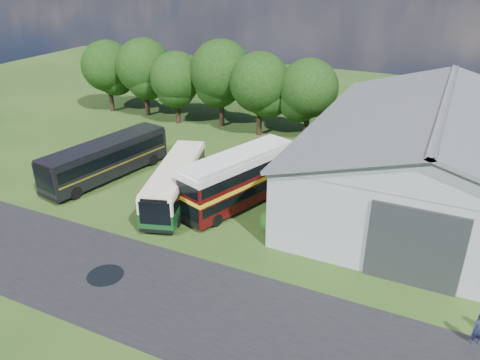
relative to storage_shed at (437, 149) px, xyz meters
The scene contains 16 objects.
ground 22.31m from the storage_shed, 133.18° to the right, with size 120.00×120.00×0.00m, color #1D3E13.
asphalt_road 22.84m from the storage_shed, 122.30° to the right, with size 60.00×8.00×0.02m, color black.
puddle 25.50m from the storage_shed, 130.99° to the right, with size 2.20×2.20×0.01m, color black.
storage_shed is the anchor object (origin of this frame).
tree_far_left 38.86m from the storage_shed, 168.09° to the left, with size 6.12×6.12×8.64m.
tree_left_a 34.12m from the storage_shed, 165.53° to the left, with size 6.46×6.46×9.12m.
tree_left_b 29.01m from the storage_shed, 164.98° to the left, with size 5.78×5.78×8.16m.
tree_mid 24.71m from the storage_shed, 159.03° to the left, with size 6.80×6.80×9.60m.
tree_right_a 19.68m from the storage_shed, 156.53° to the left, with size 6.26×6.26×8.83m.
tree_right_b 15.65m from the storage_shed, 146.47° to the left, with size 5.98×5.98×8.45m.
shrub_front 14.33m from the storage_shed, 133.27° to the right, with size 1.70×1.70×1.70m, color #194714.
shrub_mid 13.02m from the storage_shed, 139.65° to the right, with size 1.60×1.60×1.60m, color #194714.
bus_green_single 20.09m from the storage_shed, 153.50° to the right, with size 5.67×11.10×2.99m.
bus_maroon_double 15.23m from the storage_shed, 150.26° to the right, with size 5.66×10.20×4.27m.
bus_dark_single 26.81m from the storage_shed, 163.00° to the right, with size 4.93×12.14×3.26m.
visitor_a 16.27m from the storage_shed, 76.66° to the right, with size 0.67×0.44×1.84m, color #1A1D39.
Camera 1 is at (15.64, -20.21, 17.23)m, focal length 35.00 mm.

